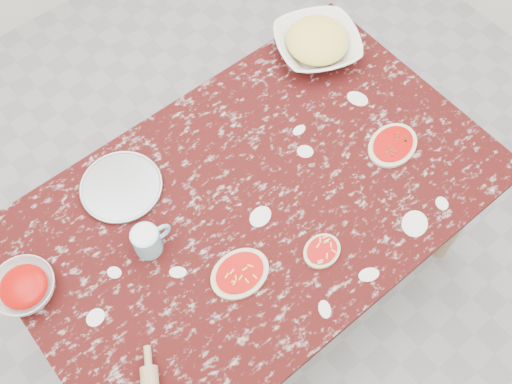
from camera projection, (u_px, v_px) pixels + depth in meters
The scene contains 9 objects.
ground at pixel (256, 278), 2.62m from camera, with size 4.00×4.00×0.00m, color gray.
worktable at pixel (256, 210), 2.03m from camera, with size 1.60×1.00×0.75m.
pizza_tray at pixel (121, 187), 1.98m from camera, with size 0.27×0.27×0.01m, color #B2B2B7.
sauce_bowl at pixel (25, 288), 1.78m from camera, with size 0.19×0.19×0.06m, color white.
cheese_bowl at pixel (317, 45), 2.23m from camera, with size 0.31×0.31×0.08m, color white.
flour_mug at pixel (148, 240), 1.83m from camera, with size 0.13×0.09×0.10m.
pizza_left at pixel (240, 273), 1.83m from camera, with size 0.20×0.16×0.02m.
pizza_mid at pixel (322, 251), 1.86m from camera, with size 0.14×0.12×0.02m.
pizza_right at pixel (393, 145), 2.05m from camera, with size 0.22×0.18×0.02m.
Camera 1 is at (-0.58, -0.71, 2.48)m, focal length 41.59 mm.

